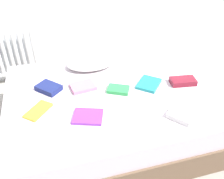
{
  "coord_description": "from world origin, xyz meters",
  "views": [
    {
      "loc": [
        -0.51,
        -1.77,
        1.82
      ],
      "look_at": [
        0.0,
        0.05,
        0.48
      ],
      "focal_mm": 39.07,
      "sensor_mm": 36.0,
      "label": 1
    }
  ],
  "objects_px": {
    "radiator": "(8,54)",
    "textbook_navy": "(49,88)",
    "pillow": "(91,63)",
    "textbook_white": "(180,116)",
    "bed": "(113,111)",
    "textbook_purple": "(88,116)",
    "textbook_teal": "(149,84)",
    "textbook_pink": "(83,87)",
    "textbook_yellow": "(38,110)",
    "textbook_maroon": "(183,81)",
    "textbook_green": "(118,89)"
  },
  "relations": [
    {
      "from": "textbook_purple",
      "to": "textbook_teal",
      "type": "height_order",
      "value": "textbook_teal"
    },
    {
      "from": "textbook_green",
      "to": "textbook_pink",
      "type": "height_order",
      "value": "same"
    },
    {
      "from": "textbook_purple",
      "to": "pillow",
      "type": "bearing_deg",
      "value": 96.15
    },
    {
      "from": "textbook_pink",
      "to": "textbook_maroon",
      "type": "bearing_deg",
      "value": -18.96
    },
    {
      "from": "textbook_yellow",
      "to": "textbook_purple",
      "type": "xyz_separation_m",
      "value": [
        0.38,
        -0.18,
        -0.0
      ]
    },
    {
      "from": "bed",
      "to": "textbook_pink",
      "type": "bearing_deg",
      "value": 155.39
    },
    {
      "from": "textbook_green",
      "to": "textbook_navy",
      "type": "height_order",
      "value": "textbook_navy"
    },
    {
      "from": "textbook_white",
      "to": "textbook_teal",
      "type": "height_order",
      "value": "textbook_white"
    },
    {
      "from": "bed",
      "to": "textbook_white",
      "type": "relative_size",
      "value": 10.41
    },
    {
      "from": "textbook_purple",
      "to": "radiator",
      "type": "bearing_deg",
      "value": 135.26
    },
    {
      "from": "bed",
      "to": "pillow",
      "type": "height_order",
      "value": "pillow"
    },
    {
      "from": "radiator",
      "to": "textbook_navy",
      "type": "bearing_deg",
      "value": -66.33
    },
    {
      "from": "radiator",
      "to": "textbook_white",
      "type": "bearing_deg",
      "value": -49.92
    },
    {
      "from": "textbook_pink",
      "to": "textbook_purple",
      "type": "xyz_separation_m",
      "value": [
        -0.03,
        -0.42,
        -0.01
      ]
    },
    {
      "from": "textbook_navy",
      "to": "textbook_purple",
      "type": "height_order",
      "value": "textbook_navy"
    },
    {
      "from": "textbook_navy",
      "to": "textbook_pink",
      "type": "relative_size",
      "value": 0.97
    },
    {
      "from": "textbook_yellow",
      "to": "textbook_white",
      "type": "relative_size",
      "value": 1.24
    },
    {
      "from": "textbook_white",
      "to": "textbook_teal",
      "type": "bearing_deg",
      "value": 147.64
    },
    {
      "from": "pillow",
      "to": "textbook_white",
      "type": "relative_size",
      "value": 2.66
    },
    {
      "from": "bed",
      "to": "pillow",
      "type": "distance_m",
      "value": 0.59
    },
    {
      "from": "textbook_yellow",
      "to": "textbook_teal",
      "type": "height_order",
      "value": "textbook_teal"
    },
    {
      "from": "bed",
      "to": "textbook_pink",
      "type": "xyz_separation_m",
      "value": [
        -0.26,
        0.12,
        0.27
      ]
    },
    {
      "from": "textbook_green",
      "to": "textbook_white",
      "type": "distance_m",
      "value": 0.61
    },
    {
      "from": "textbook_pink",
      "to": "radiator",
      "type": "bearing_deg",
      "value": 117.34
    },
    {
      "from": "bed",
      "to": "textbook_green",
      "type": "xyz_separation_m",
      "value": [
        0.04,
        -0.01,
        0.27
      ]
    },
    {
      "from": "bed",
      "to": "textbook_teal",
      "type": "bearing_deg",
      "value": -0.47
    },
    {
      "from": "textbook_white",
      "to": "textbook_teal",
      "type": "distance_m",
      "value": 0.51
    },
    {
      "from": "pillow",
      "to": "textbook_white",
      "type": "distance_m",
      "value": 1.13
    },
    {
      "from": "pillow",
      "to": "textbook_navy",
      "type": "distance_m",
      "value": 0.57
    },
    {
      "from": "textbook_yellow",
      "to": "textbook_navy",
      "type": "distance_m",
      "value": 0.31
    },
    {
      "from": "bed",
      "to": "radiator",
      "type": "relative_size",
      "value": 2.94
    },
    {
      "from": "radiator",
      "to": "textbook_maroon",
      "type": "height_order",
      "value": "radiator"
    },
    {
      "from": "textbook_green",
      "to": "textbook_teal",
      "type": "xyz_separation_m",
      "value": [
        0.31,
        0.01,
        -0.0
      ]
    },
    {
      "from": "textbook_green",
      "to": "textbook_pink",
      "type": "xyz_separation_m",
      "value": [
        -0.31,
        0.14,
        -0.0
      ]
    },
    {
      "from": "bed",
      "to": "textbook_navy",
      "type": "relative_size",
      "value": 9.24
    },
    {
      "from": "pillow",
      "to": "textbook_pink",
      "type": "height_order",
      "value": "pillow"
    },
    {
      "from": "pillow",
      "to": "textbook_teal",
      "type": "distance_m",
      "value": 0.68
    },
    {
      "from": "bed",
      "to": "textbook_green",
      "type": "bearing_deg",
      "value": -18.87
    },
    {
      "from": "pillow",
      "to": "textbook_teal",
      "type": "height_order",
      "value": "pillow"
    },
    {
      "from": "textbook_green",
      "to": "radiator",
      "type": "bearing_deg",
      "value": 158.66
    },
    {
      "from": "pillow",
      "to": "bed",
      "type": "bearing_deg",
      "value": -77.32
    },
    {
      "from": "textbook_teal",
      "to": "textbook_maroon",
      "type": "bearing_deg",
      "value": -59.09
    },
    {
      "from": "textbook_maroon",
      "to": "pillow",
      "type": "bearing_deg",
      "value": 152.48
    },
    {
      "from": "radiator",
      "to": "textbook_pink",
      "type": "relative_size",
      "value": 3.05
    },
    {
      "from": "textbook_yellow",
      "to": "textbook_purple",
      "type": "relative_size",
      "value": 1.01
    },
    {
      "from": "textbook_navy",
      "to": "textbook_teal",
      "type": "height_order",
      "value": "textbook_navy"
    },
    {
      "from": "pillow",
      "to": "textbook_teal",
      "type": "xyz_separation_m",
      "value": [
        0.46,
        -0.5,
        -0.04
      ]
    },
    {
      "from": "textbook_white",
      "to": "textbook_maroon",
      "type": "bearing_deg",
      "value": 109.95
    },
    {
      "from": "textbook_pink",
      "to": "textbook_teal",
      "type": "relative_size",
      "value": 0.93
    },
    {
      "from": "bed",
      "to": "textbook_maroon",
      "type": "relative_size",
      "value": 8.35
    }
  ]
}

